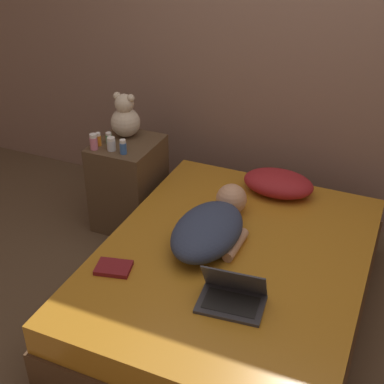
{
  "coord_description": "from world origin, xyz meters",
  "views": [
    {
      "loc": [
        0.71,
        -2.2,
        2.17
      ],
      "look_at": [
        -0.34,
        0.23,
        0.59
      ],
      "focal_mm": 50.0,
      "sensor_mm": 36.0,
      "label": 1
    }
  ],
  "objects": [
    {
      "name": "bottle_pink",
      "position": [
        -1.11,
        0.41,
        0.68
      ],
      "size": [
        0.05,
        0.05,
        0.11
      ],
      "color": "pink",
      "rests_on": "nightstand"
    },
    {
      "name": "bottle_orange",
      "position": [
        -1.11,
        0.47,
        0.67
      ],
      "size": [
        0.04,
        0.04,
        0.09
      ],
      "color": "orange",
      "rests_on": "nightstand"
    },
    {
      "name": "ground_plane",
      "position": [
        0.0,
        0.0,
        0.0
      ],
      "size": [
        12.0,
        12.0,
        0.0
      ],
      "primitive_type": "plane",
      "color": "brown"
    },
    {
      "name": "bottle_green",
      "position": [
        -1.07,
        0.53,
        0.67
      ],
      "size": [
        0.04,
        0.04,
        0.08
      ],
      "color": "#3D8E4C",
      "rests_on": "nightstand"
    },
    {
      "name": "laptop",
      "position": [
        0.13,
        -0.37,
        0.45
      ],
      "size": [
        0.33,
        0.24,
        0.2
      ],
      "rotation": [
        0.0,
        0.0,
        0.1
      ],
      "color": "#333338",
      "rests_on": "bed"
    },
    {
      "name": "nightstand",
      "position": [
        -0.97,
        0.58,
        0.31
      ],
      "size": [
        0.4,
        0.46,
        0.63
      ],
      "color": "brown",
      "rests_on": "ground_plane"
    },
    {
      "name": "teddy_bear",
      "position": [
        -1.02,
        0.67,
        0.76
      ],
      "size": [
        0.2,
        0.2,
        0.3
      ],
      "color": "beige",
      "rests_on": "nightstand"
    },
    {
      "name": "bottle_clear",
      "position": [
        -1.0,
        0.44,
        0.67
      ],
      "size": [
        0.06,
        0.06,
        0.09
      ],
      "color": "silver",
      "rests_on": "nightstand"
    },
    {
      "name": "person_lying",
      "position": [
        -0.15,
        0.07,
        0.5
      ],
      "size": [
        0.37,
        0.75,
        0.19
      ],
      "rotation": [
        0.0,
        0.0,
        -0.02
      ],
      "color": "#2D3851",
      "rests_on": "bed"
    },
    {
      "name": "pillow",
      "position": [
        0.05,
        0.71,
        0.48
      ],
      "size": [
        0.45,
        0.3,
        0.15
      ],
      "color": "maroon",
      "rests_on": "bed"
    },
    {
      "name": "bottle_blue",
      "position": [
        -0.9,
        0.43,
        0.68
      ],
      "size": [
        0.04,
        0.04,
        0.1
      ],
      "color": "#3866B2",
      "rests_on": "nightstand"
    },
    {
      "name": "book",
      "position": [
        -0.52,
        -0.38,
        0.42
      ],
      "size": [
        0.2,
        0.17,
        0.02
      ],
      "rotation": [
        0.0,
        0.0,
        0.23
      ],
      "color": "maroon",
      "rests_on": "bed"
    },
    {
      "name": "bed",
      "position": [
        0.0,
        0.0,
        0.2
      ],
      "size": [
        1.42,
        1.82,
        0.41
      ],
      "color": "#4C331E",
      "rests_on": "ground_plane"
    },
    {
      "name": "wall_back",
      "position": [
        0.0,
        1.19,
        1.3
      ],
      "size": [
        8.0,
        0.06,
        2.6
      ],
      "color": "#846656",
      "rests_on": "ground_plane"
    }
  ]
}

